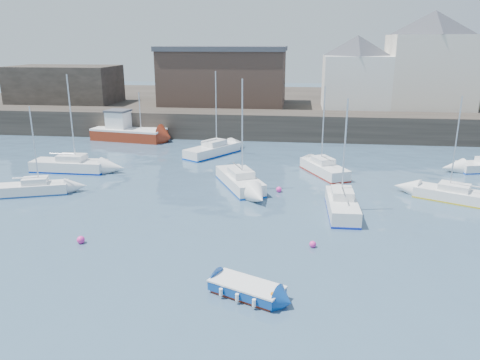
# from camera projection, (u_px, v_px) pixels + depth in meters

# --- Properties ---
(water) EXTENTS (220.00, 220.00, 0.00)m
(water) POSITION_uv_depth(u_px,v_px,m) (209.00, 280.00, 22.58)
(water) COLOR #2D4760
(water) RESTS_ON ground
(quay_wall) EXTENTS (90.00, 5.00, 3.00)m
(quay_wall) POSITION_uv_depth(u_px,v_px,m) (264.00, 125.00, 55.43)
(quay_wall) COLOR #28231E
(quay_wall) RESTS_ON ground
(land_strip) EXTENTS (90.00, 32.00, 2.80)m
(land_strip) POSITION_uv_depth(u_px,v_px,m) (273.00, 106.00, 72.57)
(land_strip) COLOR #28231E
(land_strip) RESTS_ON ground
(bldg_east_a) EXTENTS (13.36, 13.36, 11.80)m
(bldg_east_a) POSITION_uv_depth(u_px,v_px,m) (431.00, 60.00, 57.63)
(bldg_east_a) COLOR beige
(bldg_east_a) RESTS_ON land_strip
(bldg_east_d) EXTENTS (11.14, 11.14, 8.95)m
(bldg_east_d) POSITION_uv_depth(u_px,v_px,m) (356.00, 72.00, 58.63)
(bldg_east_d) COLOR white
(bldg_east_d) RESTS_ON land_strip
(warehouse) EXTENTS (16.40, 10.40, 7.60)m
(warehouse) POSITION_uv_depth(u_px,v_px,m) (224.00, 76.00, 62.27)
(warehouse) COLOR #3D2D26
(warehouse) RESTS_ON land_strip
(bldg_west) EXTENTS (14.00, 8.00, 5.00)m
(bldg_west) POSITION_uv_depth(u_px,v_px,m) (65.00, 84.00, 64.30)
(bldg_west) COLOR #353028
(bldg_west) RESTS_ON land_strip
(blue_dinghy) EXTENTS (3.68, 2.73, 0.65)m
(blue_dinghy) POSITION_uv_depth(u_px,v_px,m) (247.00, 289.00, 21.11)
(blue_dinghy) COLOR maroon
(blue_dinghy) RESTS_ON ground
(fishing_boat) EXTENTS (8.79, 4.44, 5.56)m
(fishing_boat) POSITION_uv_depth(u_px,v_px,m) (127.00, 131.00, 54.11)
(fishing_boat) COLOR maroon
(fishing_boat) RESTS_ON ground
(sailboat_a) EXTENTS (5.32, 3.22, 6.60)m
(sailboat_a) POSITION_uv_depth(u_px,v_px,m) (33.00, 188.00, 35.10)
(sailboat_a) COLOR white
(sailboat_a) RESTS_ON ground
(sailboat_b) EXTENTS (4.72, 6.83, 8.45)m
(sailboat_b) POSITION_uv_depth(u_px,v_px,m) (240.00, 180.00, 36.83)
(sailboat_b) COLOR white
(sailboat_b) RESTS_ON ground
(sailboat_c) EXTENTS (1.95, 5.79, 7.58)m
(sailboat_c) POSITION_uv_depth(u_px,v_px,m) (342.00, 205.00, 31.23)
(sailboat_c) COLOR white
(sailboat_c) RESTS_ON ground
(sailboat_d) EXTENTS (6.09, 4.34, 7.49)m
(sailboat_d) POSITION_uv_depth(u_px,v_px,m) (457.00, 195.00, 33.58)
(sailboat_d) COLOR white
(sailboat_d) RESTS_ON ground
(sailboat_e) EXTENTS (6.56, 2.17, 8.42)m
(sailboat_e) POSITION_uv_depth(u_px,v_px,m) (70.00, 165.00, 41.26)
(sailboat_e) COLOR white
(sailboat_e) RESTS_ON ground
(sailboat_f) EXTENTS (4.21, 5.97, 7.48)m
(sailboat_f) POSITION_uv_depth(u_px,v_px,m) (324.00, 168.00, 40.29)
(sailboat_f) COLOR white
(sailboat_f) RESTS_ON ground
(sailboat_h) EXTENTS (5.22, 6.51, 8.27)m
(sailboat_h) POSITION_uv_depth(u_px,v_px,m) (213.00, 150.00, 47.07)
(sailboat_h) COLOR white
(sailboat_h) RESTS_ON ground
(buoy_near) EXTENTS (0.45, 0.45, 0.45)m
(buoy_near) POSITION_uv_depth(u_px,v_px,m) (81.00, 243.00, 26.72)
(buoy_near) COLOR #F52FA0
(buoy_near) RESTS_ON ground
(buoy_mid) EXTENTS (0.38, 0.38, 0.38)m
(buoy_mid) POSITION_uv_depth(u_px,v_px,m) (313.00, 247.00, 26.20)
(buoy_mid) COLOR #F52FA0
(buoy_mid) RESTS_ON ground
(buoy_far) EXTENTS (0.44, 0.44, 0.44)m
(buoy_far) POSITION_uv_depth(u_px,v_px,m) (279.00, 192.00, 35.73)
(buoy_far) COLOR #F52FA0
(buoy_far) RESTS_ON ground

